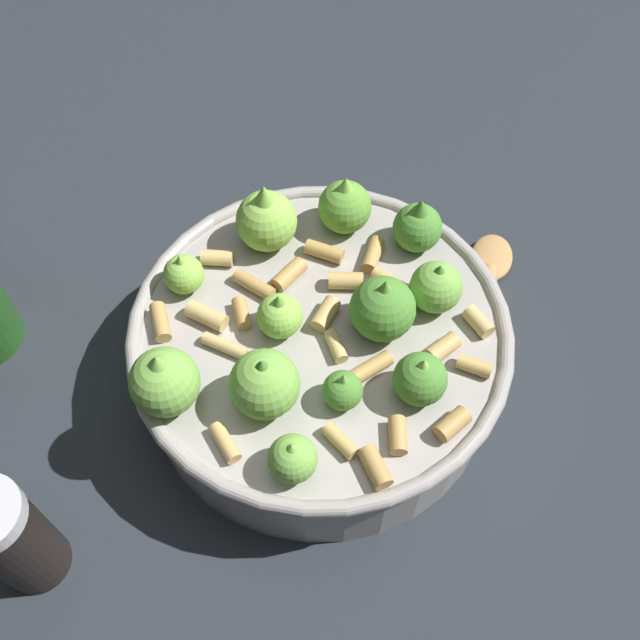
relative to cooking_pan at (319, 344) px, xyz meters
name	(u,v)px	position (x,y,z in m)	size (l,w,h in m)	color
ground_plane	(320,376)	(0.00, 0.00, -0.05)	(2.40, 2.40, 0.00)	#23282D
cooking_pan	(319,344)	(0.00, 0.00, 0.00)	(0.27, 0.27, 0.13)	#9E9993
pepper_shaker	(12,539)	(0.10, 0.21, 0.01)	(0.05, 0.05, 0.10)	black
wooden_spoon	(480,324)	(-0.10, -0.10, -0.04)	(0.07, 0.23, 0.02)	#B2844C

